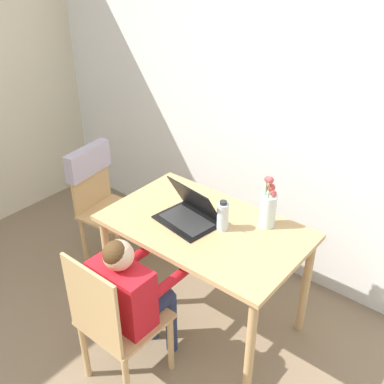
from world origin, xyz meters
TOP-DOWN VIEW (x-y plane):
  - wall_back at (0.00, 2.23)m, footprint 6.40×0.05m
  - dining_table at (-0.09, 1.42)m, footprint 1.19×0.72m
  - chair_occupied at (-0.15, 0.74)m, footprint 0.40×0.40m
  - chair_spare at (-1.10, 1.47)m, footprint 0.48×0.45m
  - person_seated at (-0.15, 0.87)m, footprint 0.35×0.42m
  - laptop at (-0.19, 1.41)m, footprint 0.39×0.31m
  - flower_vase at (0.20, 1.64)m, footprint 0.09×0.09m
  - water_bottle at (0.02, 1.45)m, footprint 0.07×0.07m

SIDE VIEW (x-z plane):
  - chair_occupied at x=-0.15m, z-range 0.01..0.91m
  - person_seated at x=-0.15m, z-range 0.11..1.06m
  - chair_spare at x=-1.10m, z-range 0.15..1.06m
  - dining_table at x=-0.09m, z-range 0.28..1.02m
  - laptop at x=-0.19m, z-range 0.68..0.91m
  - water_bottle at x=0.02m, z-range 0.74..0.92m
  - flower_vase at x=0.20m, z-range 0.70..1.03m
  - wall_back at x=0.00m, z-range 0.00..2.50m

